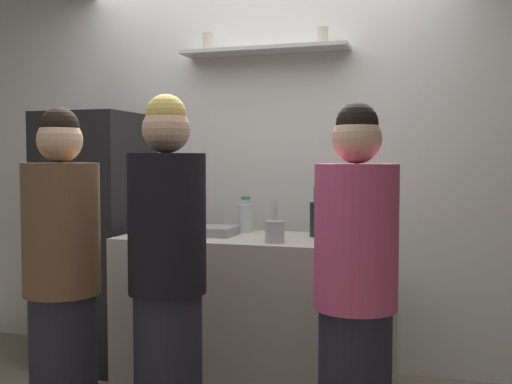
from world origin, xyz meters
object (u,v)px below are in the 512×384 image
Objects in this scene: baking_pan at (206,231)px; refrigerator at (97,239)px; utensil_holder at (275,231)px; person_pink_top at (356,301)px; water_bottle_plastic at (246,217)px; person_brown_jacket at (62,287)px; wine_bottle_dark_glass at (316,218)px; person_blonde at (168,284)px; wine_bottle_pale_glass at (358,215)px.

refrigerator is at bearing 161.19° from baking_pan.
person_pink_top is (0.49, -0.54, -0.21)m from utensil_holder.
water_bottle_plastic is 1.21m from person_brown_jacket.
wine_bottle_dark_glass reaches higher than baking_pan.
person_pink_top is (0.95, -0.72, -0.17)m from baking_pan.
person_brown_jacket is (0.55, -1.16, -0.05)m from refrigerator.
person_brown_jacket is (-0.49, -0.07, -0.03)m from person_blonde.
refrigerator is 4.86× the size of baking_pan.
person_blonde reaches higher than person_brown_jacket.
baking_pan is 0.49m from utensil_holder.
person_brown_jacket is at bearing -157.80° from person_pink_top.
wine_bottle_dark_glass is 1.36× the size of water_bottle_plastic.
water_bottle_plastic is 1.02m from person_blonde.
baking_pan is 1.62× the size of water_bottle_plastic.
person_pink_top is at bearing -29.14° from refrigerator.
wine_bottle_dark_glass is 1.39m from person_brown_jacket.
person_brown_jacket is at bearing -37.54° from person_blonde.
person_brown_jacket is (-0.35, -0.86, -0.17)m from baking_pan.
baking_pan is at bearing -125.28° from person_blonde.
wine_bottle_dark_glass is (0.62, 0.10, 0.08)m from baking_pan.
wine_bottle_pale_glass is at bearing -1.26° from wine_bottle_dark_glass.
person_blonde is at bearing -46.55° from refrigerator.
wine_bottle_dark_glass is 1.04m from person_blonde.
refrigerator reaches higher than person_brown_jacket.
person_blonde reaches higher than wine_bottle_dark_glass.
person_pink_top reaches higher than wine_bottle_pale_glass.
person_pink_top is at bearing -50.25° from water_bottle_plastic.
person_brown_jacket is at bearing -135.29° from wine_bottle_dark_glass.
water_bottle_plastic is 0.13× the size of person_brown_jacket.
water_bottle_plastic is at bearing 146.19° from person_pink_top.
utensil_holder is at bearing 148.59° from person_pink_top.
water_bottle_plastic is (0.17, 0.21, 0.07)m from baking_pan.
wine_bottle_dark_glass is at bearing 9.53° from baking_pan.
wine_bottle_pale_glass is 1.16m from person_blonde.
person_brown_jacket is (-0.97, -0.96, -0.25)m from wine_bottle_dark_glass.
refrigerator is at bearing 160.24° from utensil_holder.
baking_pan is 0.81m from person_blonde.
refrigerator reaches higher than utensil_holder.
person_brown_jacket reaches higher than water_bottle_plastic.
person_brown_jacket is (-0.81, -0.68, -0.20)m from utensil_holder.
person_pink_top is at bearing -149.47° from person_brown_jacket.
refrigerator is 0.96m from baking_pan.
wine_bottle_pale_glass is at bearing 113.42° from person_pink_top.
wine_bottle_dark_glass is 0.18× the size of person_pink_top.
baking_pan is at bearing -18.81° from refrigerator.
refrigerator is 1.04× the size of person_brown_jacket.
person_brown_jacket is at bearing -141.49° from wine_bottle_pale_glass.
person_brown_jacket is at bearing -116.27° from water_bottle_plastic.
refrigerator is 1.51m from person_blonde.
utensil_holder is (1.36, -0.49, 0.15)m from refrigerator.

